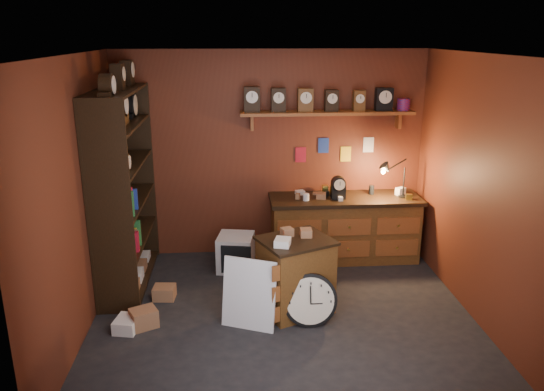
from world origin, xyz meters
The scene contains 11 objects.
floor centered at (0.00, 0.00, 0.00)m, with size 4.00×4.00×0.00m, color black.
room_shell centered at (0.04, 0.11, 1.72)m, with size 4.02×3.62×2.71m.
shelving_unit centered at (-1.79, 0.98, 1.25)m, with size 0.47×1.60×2.58m.
workbench centered at (0.94, 1.47, 0.47)m, with size 1.95×0.66×1.36m.
low_cabinet centered at (0.14, 0.14, 0.44)m, with size 0.90×0.84×0.91m.
big_round_clock centered at (0.25, -0.17, 0.27)m, with size 0.56×0.18×0.56m.
white_panel centered at (-0.37, -0.16, 0.00)m, with size 0.56×0.02×0.75m, color silver.
mini_fridge centered at (-0.49, 1.22, 0.23)m, with size 0.50×0.52×0.45m.
floor_box_a centered at (-1.31, 0.50, 0.07)m, with size 0.24×0.20×0.15m, color #9C6744.
floor_box_b centered at (-1.61, -0.15, 0.07)m, with size 0.22×0.27×0.13m, color white.
floor_box_c centered at (-1.45, -0.09, 0.10)m, with size 0.26×0.21×0.19m, color #9C6744.
Camera 1 is at (-0.50, -4.98, 2.90)m, focal length 35.00 mm.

